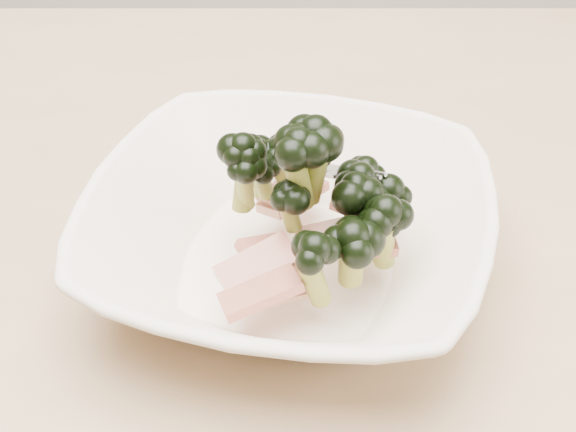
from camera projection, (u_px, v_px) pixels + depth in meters
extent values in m
cube|color=tan|center=(139.00, 241.00, 0.64)|extent=(1.20, 0.80, 0.04)
imported|color=white|center=(288.00, 233.00, 0.56)|extent=(0.34, 0.34, 0.07)
cylinder|color=olive|center=(354.00, 213.00, 0.54)|extent=(0.02, 0.02, 0.04)
ellipsoid|color=black|center=(356.00, 187.00, 0.53)|extent=(0.04, 0.04, 0.03)
cylinder|color=olive|center=(383.00, 244.00, 0.53)|extent=(0.02, 0.03, 0.05)
ellipsoid|color=black|center=(386.00, 212.00, 0.52)|extent=(0.04, 0.04, 0.03)
cylinder|color=olive|center=(245.00, 189.00, 0.55)|extent=(0.01, 0.02, 0.04)
ellipsoid|color=black|center=(244.00, 163.00, 0.53)|extent=(0.03, 0.03, 0.02)
cylinder|color=olive|center=(244.00, 181.00, 0.55)|extent=(0.02, 0.02, 0.05)
ellipsoid|color=black|center=(243.00, 147.00, 0.53)|extent=(0.03, 0.03, 0.03)
cylinder|color=olive|center=(280.00, 168.00, 0.58)|extent=(0.02, 0.02, 0.03)
ellipsoid|color=black|center=(280.00, 149.00, 0.57)|extent=(0.03, 0.03, 0.03)
cylinder|color=olive|center=(309.00, 178.00, 0.55)|extent=(0.02, 0.01, 0.04)
ellipsoid|color=black|center=(310.00, 152.00, 0.53)|extent=(0.03, 0.03, 0.02)
cylinder|color=olive|center=(386.00, 219.00, 0.56)|extent=(0.02, 0.02, 0.04)
ellipsoid|color=black|center=(389.00, 190.00, 0.54)|extent=(0.04, 0.04, 0.03)
cylinder|color=olive|center=(258.00, 176.00, 0.58)|extent=(0.02, 0.02, 0.04)
ellipsoid|color=black|center=(257.00, 151.00, 0.57)|extent=(0.03, 0.03, 0.03)
cylinder|color=olive|center=(299.00, 180.00, 0.52)|extent=(0.02, 0.02, 0.05)
ellipsoid|color=black|center=(299.00, 143.00, 0.50)|extent=(0.04, 0.04, 0.03)
cylinder|color=olive|center=(263.00, 183.00, 0.57)|extent=(0.02, 0.01, 0.02)
ellipsoid|color=black|center=(263.00, 165.00, 0.56)|extent=(0.03, 0.03, 0.02)
cylinder|color=olive|center=(314.00, 170.00, 0.53)|extent=(0.02, 0.02, 0.05)
ellipsoid|color=black|center=(315.00, 133.00, 0.51)|extent=(0.04, 0.04, 0.03)
cylinder|color=olive|center=(359.00, 202.00, 0.55)|extent=(0.02, 0.02, 0.04)
ellipsoid|color=black|center=(360.00, 177.00, 0.54)|extent=(0.03, 0.03, 0.03)
cylinder|color=olive|center=(314.00, 281.00, 0.50)|extent=(0.02, 0.02, 0.05)
ellipsoid|color=black|center=(315.00, 248.00, 0.49)|extent=(0.04, 0.04, 0.03)
cylinder|color=olive|center=(290.00, 213.00, 0.53)|extent=(0.02, 0.01, 0.03)
ellipsoid|color=black|center=(290.00, 192.00, 0.51)|extent=(0.03, 0.03, 0.02)
cylinder|color=olive|center=(351.00, 264.00, 0.52)|extent=(0.02, 0.02, 0.03)
ellipsoid|color=black|center=(353.00, 237.00, 0.50)|extent=(0.04, 0.04, 0.03)
cylinder|color=olive|center=(364.00, 192.00, 0.58)|extent=(0.02, 0.02, 0.03)
ellipsoid|color=black|center=(366.00, 169.00, 0.56)|extent=(0.03, 0.03, 0.03)
cylinder|color=olive|center=(378.00, 237.00, 0.54)|extent=(0.02, 0.02, 0.03)
ellipsoid|color=black|center=(381.00, 212.00, 0.52)|extent=(0.04, 0.04, 0.03)
cube|color=maroon|center=(274.00, 269.00, 0.53)|extent=(0.05, 0.06, 0.03)
cube|color=maroon|center=(365.00, 241.00, 0.54)|extent=(0.04, 0.03, 0.01)
cube|color=maroon|center=(293.00, 196.00, 0.60)|extent=(0.06, 0.06, 0.01)
cube|color=maroon|center=(293.00, 183.00, 0.60)|extent=(0.06, 0.06, 0.02)
cube|color=maroon|center=(338.00, 233.00, 0.54)|extent=(0.06, 0.06, 0.03)
cube|color=maroon|center=(260.00, 293.00, 0.50)|extent=(0.06, 0.04, 0.02)
cube|color=maroon|center=(258.00, 265.00, 0.52)|extent=(0.06, 0.05, 0.02)
cube|color=maroon|center=(363.00, 207.00, 0.58)|extent=(0.05, 0.04, 0.01)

